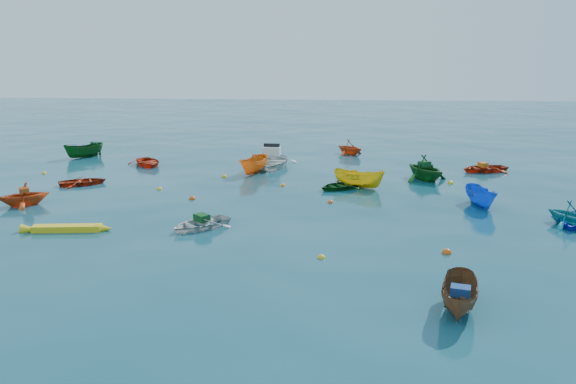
# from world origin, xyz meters

# --- Properties ---
(ground) EXTENTS (160.00, 160.00, 0.00)m
(ground) POSITION_xyz_m (0.00, 0.00, 0.00)
(ground) COLOR #0A3D4C
(ground) RESTS_ON ground
(dinghy_white_near) EXTENTS (3.48, 3.56, 0.60)m
(dinghy_white_near) POSITION_xyz_m (-3.53, -0.73, 0.00)
(dinghy_white_near) COLOR beige
(dinghy_white_near) RESTS_ON ground
(sampan_brown_mid) EXTENTS (1.78, 3.12, 1.14)m
(sampan_brown_mid) POSITION_xyz_m (6.56, -8.51, 0.00)
(sampan_brown_mid) COLOR brown
(sampan_brown_mid) RESTS_ON ground
(dinghy_blue_se) EXTENTS (3.21, 3.60, 0.62)m
(dinghy_blue_se) POSITION_xyz_m (13.76, 1.37, 0.00)
(dinghy_blue_se) COLOR #1030D3
(dinghy_blue_se) RESTS_ON ground
(dinghy_orange_w) EXTENTS (3.31, 3.22, 1.32)m
(dinghy_orange_w) POSITION_xyz_m (-13.80, 2.39, 0.00)
(dinghy_orange_w) COLOR #DA4714
(dinghy_orange_w) RESTS_ON ground
(sampan_yellow_mid) EXTENTS (3.45, 2.42, 1.25)m
(sampan_yellow_mid) POSITION_xyz_m (3.98, 8.25, 0.00)
(sampan_yellow_mid) COLOR gold
(sampan_yellow_mid) RESTS_ON ground
(dinghy_green_e) EXTENTS (3.32, 3.18, 0.56)m
(dinghy_green_e) POSITION_xyz_m (2.83, 7.75, 0.00)
(dinghy_green_e) COLOR #0F4314
(dinghy_green_e) RESTS_ON ground
(dinghy_cyan_se) EXTENTS (3.08, 3.16, 1.27)m
(dinghy_cyan_se) POSITION_xyz_m (13.57, 1.21, 0.00)
(dinghy_cyan_se) COLOR teal
(dinghy_cyan_se) RESTS_ON ground
(dinghy_red_nw) EXTENTS (3.40, 3.06, 0.58)m
(dinghy_red_nw) POSITION_xyz_m (-12.92, 7.45, 0.00)
(dinghy_red_nw) COLOR #A0270D
(dinghy_red_nw) RESTS_ON ground
(sampan_orange_n) EXTENTS (2.17, 3.61, 1.31)m
(sampan_orange_n) POSITION_xyz_m (-2.92, 11.88, 0.00)
(sampan_orange_n) COLOR orange
(sampan_orange_n) RESTS_ON ground
(dinghy_green_n) EXTENTS (4.04, 4.19, 1.69)m
(dinghy_green_n) POSITION_xyz_m (8.27, 10.81, 0.00)
(dinghy_green_n) COLOR #145619
(dinghy_green_n) RESTS_ON ground
(dinghy_red_ne) EXTENTS (3.82, 3.27, 0.67)m
(dinghy_red_ne) POSITION_xyz_m (12.70, 13.87, 0.00)
(dinghy_red_ne) COLOR #B32C0E
(dinghy_red_ne) RESTS_ON ground
(sampan_blue_far) EXTENTS (1.54, 3.09, 1.14)m
(sampan_blue_far) POSITION_xyz_m (10.25, 4.44, 0.00)
(sampan_blue_far) COLOR blue
(sampan_blue_far) RESTS_ON ground
(dinghy_red_far) EXTENTS (3.80, 4.05, 0.68)m
(dinghy_red_far) POSITION_xyz_m (-11.06, 13.99, 0.00)
(dinghy_red_far) COLOR red
(dinghy_red_far) RESTS_ON ground
(dinghy_orange_far) EXTENTS (3.30, 3.29, 1.32)m
(dinghy_orange_far) POSITION_xyz_m (3.62, 20.16, 0.00)
(dinghy_orange_far) COLOR #D94814
(dinghy_orange_far) RESTS_ON ground
(sampan_green_far) EXTENTS (2.96, 3.31, 1.25)m
(sampan_green_far) POSITION_xyz_m (-17.11, 16.83, 0.00)
(sampan_green_far) COLOR #114A16
(sampan_green_far) RESTS_ON ground
(kayak_yellow) EXTENTS (3.79, 1.05, 0.37)m
(kayak_yellow) POSITION_xyz_m (-9.39, -1.79, 0.00)
(kayak_yellow) COLOR yellow
(kayak_yellow) RESTS_ON ground
(motorboat_white) EXTENTS (3.46, 4.77, 1.58)m
(motorboat_white) POSITION_xyz_m (-2.02, 14.40, 0.00)
(motorboat_white) COLOR silver
(motorboat_white) RESTS_ON ground
(tarp_green_a) EXTENTS (0.83, 0.82, 0.32)m
(tarp_green_a) POSITION_xyz_m (-3.47, -0.65, 0.46)
(tarp_green_a) COLOR #114519
(tarp_green_a) RESTS_ON dinghy_white_near
(tarp_blue_a) EXTENTS (0.68, 0.57, 0.28)m
(tarp_blue_a) POSITION_xyz_m (6.52, -8.65, 0.71)
(tarp_blue_a) COLOR navy
(tarp_blue_a) RESTS_ON sampan_brown_mid
(tarp_orange_a) EXTENTS (0.71, 0.74, 0.29)m
(tarp_orange_a) POSITION_xyz_m (-13.76, 2.42, 0.81)
(tarp_orange_a) COLOR #B64812
(tarp_orange_a) RESTS_ON dinghy_orange_w
(tarp_green_b) EXTENTS (0.86, 0.80, 0.33)m
(tarp_green_b) POSITION_xyz_m (8.22, 10.90, 1.01)
(tarp_green_b) COLOR #10431B
(tarp_green_b) RESTS_ON dinghy_green_n
(tarp_orange_b) EXTENTS (0.66, 0.75, 0.30)m
(tarp_orange_b) POSITION_xyz_m (12.61, 13.83, 0.49)
(tarp_orange_b) COLOR #D06715
(tarp_orange_b) RESTS_ON dinghy_red_ne
(buoy_ye_a) EXTENTS (0.30, 0.30, 0.30)m
(buoy_ye_a) POSITION_xyz_m (2.15, -4.24, 0.00)
(buoy_ye_a) COLOR yellow
(buoy_ye_a) RESTS_ON ground
(buoy_or_b) EXTENTS (0.39, 0.39, 0.39)m
(buoy_or_b) POSITION_xyz_m (7.13, -3.23, 0.00)
(buoy_or_b) COLOR #D94C0B
(buoy_or_b) RESTS_ON ground
(buoy_ye_b) EXTENTS (0.32, 0.32, 0.32)m
(buoy_ye_b) POSITION_xyz_m (-17.00, 10.40, 0.00)
(buoy_ye_b) COLOR yellow
(buoy_ye_b) RESTS_ON ground
(buoy_or_c) EXTENTS (0.37, 0.37, 0.37)m
(buoy_or_c) POSITION_xyz_m (-5.28, 4.49, 0.00)
(buoy_or_c) COLOR #DF4C0C
(buoy_or_c) RESTS_ON ground
(buoy_ye_c) EXTENTS (0.35, 0.35, 0.35)m
(buoy_ye_c) POSITION_xyz_m (-4.70, 10.45, 0.00)
(buoy_ye_c) COLOR gold
(buoy_ye_c) RESTS_ON ground
(buoy_or_d) EXTENTS (0.30, 0.30, 0.30)m
(buoy_or_d) POSITION_xyz_m (2.35, 4.38, 0.00)
(buoy_or_d) COLOR #F24E0D
(buoy_or_d) RESTS_ON ground
(buoy_ye_d) EXTENTS (0.31, 0.31, 0.31)m
(buoy_ye_d) POSITION_xyz_m (-7.82, 6.60, 0.00)
(buoy_ye_d) COLOR yellow
(buoy_ye_d) RESTS_ON ground
(buoy_or_e) EXTENTS (0.30, 0.30, 0.30)m
(buoy_or_e) POSITION_xyz_m (-0.60, 8.20, 0.00)
(buoy_or_e) COLOR orange
(buoy_or_e) RESTS_ON ground
(buoy_ye_e) EXTENTS (0.36, 0.36, 0.36)m
(buoy_ye_e) POSITION_xyz_m (9.73, 9.86, 0.00)
(buoy_ye_e) COLOR yellow
(buoy_ye_e) RESTS_ON ground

